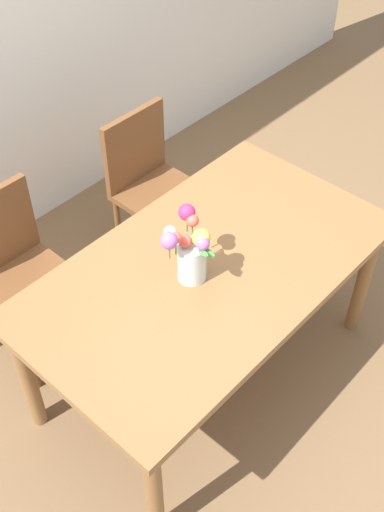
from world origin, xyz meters
The scene contains 5 objects.
ground_plane centered at (0.00, 0.00, 0.00)m, with size 12.00×12.00×0.00m, color brown.
dining_table centered at (0.00, 0.00, 0.66)m, with size 1.64×0.94×0.75m.
chair_left centered at (-0.45, 0.81, 0.52)m, with size 0.42×0.42×0.90m.
chair_right centered at (0.45, 0.81, 0.52)m, with size 0.42×0.42×0.90m.
flower_vase centered at (-0.10, 0.02, 0.90)m, with size 0.23×0.24×0.30m.
Camera 1 is at (-1.44, -1.22, 2.68)m, focal length 44.74 mm.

